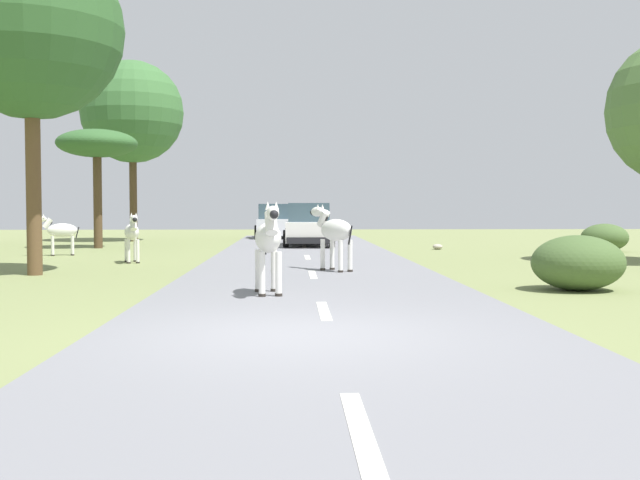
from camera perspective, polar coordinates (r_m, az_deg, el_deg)
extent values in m
plane|color=olive|center=(9.27, -1.82, -7.50)|extent=(90.00, 90.00, 0.00)
cube|color=slate|center=(9.28, 0.83, -7.34)|extent=(6.00, 64.00, 0.05)
cube|color=silver|center=(5.38, 3.12, -14.34)|extent=(0.16, 2.00, 0.01)
cube|color=silver|center=(11.25, 0.29, -5.45)|extent=(0.16, 2.00, 0.01)
cube|color=silver|center=(17.20, -0.57, -2.68)|extent=(0.16, 2.00, 0.01)
cube|color=silver|center=(23.18, -0.98, -1.33)|extent=(0.16, 2.00, 0.01)
cube|color=silver|center=(29.17, -1.22, -0.54)|extent=(0.16, 2.00, 0.01)
cube|color=silver|center=(35.16, -1.38, -0.02)|extent=(0.16, 2.00, 0.01)
ellipsoid|color=silver|center=(13.36, -4.02, 0.17)|extent=(0.61, 1.20, 0.54)
cylinder|color=silver|center=(13.01, -4.49, -2.65)|extent=(0.13, 0.13, 0.78)
cylinder|color=#28231E|center=(13.05, -4.49, -4.25)|extent=(0.15, 0.15, 0.05)
cylinder|color=silver|center=(13.04, -3.21, -2.63)|extent=(0.13, 0.13, 0.78)
cylinder|color=#28231E|center=(13.08, -3.20, -4.23)|extent=(0.15, 0.15, 0.05)
cylinder|color=silver|center=(13.76, -4.78, -2.37)|extent=(0.13, 0.13, 0.78)
cylinder|color=#28231E|center=(13.79, -4.77, -3.88)|extent=(0.15, 0.15, 0.05)
cylinder|color=silver|center=(13.79, -3.56, -2.35)|extent=(0.13, 0.13, 0.78)
cylinder|color=#28231E|center=(13.82, -3.56, -3.87)|extent=(0.15, 0.15, 0.05)
cylinder|color=silver|center=(12.80, -3.78, 1.32)|extent=(0.26, 0.44, 0.46)
cube|color=black|center=(12.80, -3.78, 1.74)|extent=(0.09, 0.38, 0.32)
ellipsoid|color=silver|center=(12.53, -3.66, 2.08)|extent=(0.27, 0.53, 0.25)
ellipsoid|color=black|center=(12.33, -3.56, 1.98)|extent=(0.17, 0.19, 0.15)
cone|color=silver|center=(12.65, -4.05, 2.65)|extent=(0.11, 0.11, 0.15)
cone|color=silver|center=(12.66, -3.39, 2.65)|extent=(0.11, 0.11, 0.15)
cylinder|color=black|center=(13.93, -4.26, -0.17)|extent=(0.06, 0.17, 0.47)
ellipsoid|color=silver|center=(26.24, -19.23, 0.72)|extent=(1.04, 0.69, 0.46)
cylinder|color=silver|center=(26.37, -19.91, -0.42)|extent=(0.12, 0.12, 0.66)
cylinder|color=#28231E|center=(26.38, -19.90, -1.08)|extent=(0.14, 0.14, 0.04)
cylinder|color=silver|center=(26.12, -19.89, -0.44)|extent=(0.12, 0.12, 0.66)
cylinder|color=#28231E|center=(26.14, -19.88, -1.12)|extent=(0.14, 0.14, 0.04)
cylinder|color=silver|center=(26.40, -18.54, -0.40)|extent=(0.12, 0.12, 0.66)
cylinder|color=#28231E|center=(26.42, -18.53, -1.06)|extent=(0.14, 0.14, 0.04)
cylinder|color=silver|center=(26.16, -18.51, -0.42)|extent=(0.12, 0.12, 0.66)
cylinder|color=#28231E|center=(26.17, -18.50, -1.09)|extent=(0.14, 0.14, 0.04)
cylinder|color=silver|center=(26.21, -20.24, 1.21)|extent=(0.38, 0.28, 0.39)
cube|color=black|center=(26.21, -20.24, 1.39)|extent=(0.31, 0.14, 0.27)
ellipsoid|color=silver|center=(26.20, -20.74, 1.52)|extent=(0.45, 0.31, 0.21)
ellipsoid|color=black|center=(26.20, -21.11, 1.48)|extent=(0.18, 0.17, 0.13)
cone|color=silver|center=(26.27, -20.52, 1.75)|extent=(0.10, 0.10, 0.12)
cone|color=silver|center=(26.14, -20.51, 1.75)|extent=(0.10, 0.10, 0.12)
cylinder|color=black|center=(26.27, -18.18, 0.54)|extent=(0.14, 0.08, 0.39)
ellipsoid|color=silver|center=(18.15, 1.26, 0.76)|extent=(1.00, 1.21, 0.54)
cylinder|color=silver|center=(18.57, 0.94, -1.10)|extent=(0.16, 0.16, 0.78)
cylinder|color=#28231E|center=(18.59, 0.94, -2.22)|extent=(0.18, 0.18, 0.05)
cylinder|color=silver|center=(18.40, 0.21, -1.14)|extent=(0.16, 0.16, 0.78)
cylinder|color=#28231E|center=(18.43, 0.21, -2.26)|extent=(0.18, 0.18, 0.05)
cylinder|color=silver|center=(17.97, 2.33, -1.23)|extent=(0.16, 0.16, 0.78)
cylinder|color=#28231E|center=(18.00, 2.33, -2.38)|extent=(0.18, 0.18, 0.05)
cylinder|color=silver|center=(17.80, 1.59, -1.26)|extent=(0.16, 0.16, 0.78)
cylinder|color=#28231E|center=(17.82, 1.58, -2.42)|extent=(0.18, 0.18, 0.05)
cylinder|color=silver|center=(18.59, 0.27, 1.66)|extent=(0.39, 0.45, 0.46)
cube|color=black|center=(18.59, 0.27, 1.95)|extent=(0.24, 0.34, 0.32)
ellipsoid|color=silver|center=(18.81, -0.20, 2.19)|extent=(0.44, 0.53, 0.25)
ellipsoid|color=black|center=(18.97, -0.54, 2.14)|extent=(0.22, 0.22, 0.15)
cone|color=silver|center=(18.75, 0.20, 2.57)|extent=(0.13, 0.13, 0.15)
cone|color=silver|center=(18.66, -0.17, 2.57)|extent=(0.13, 0.13, 0.15)
cylinder|color=black|center=(17.70, 2.34, 0.38)|extent=(0.12, 0.16, 0.46)
ellipsoid|color=silver|center=(22.26, -14.29, 0.59)|extent=(0.69, 1.09, 0.48)
cylinder|color=silver|center=(21.94, -14.53, -0.87)|extent=(0.13, 0.13, 0.69)
cylinder|color=#28231E|center=(21.96, -14.52, -1.71)|extent=(0.15, 0.15, 0.05)
cylinder|color=silver|center=(21.96, -13.86, -0.86)|extent=(0.13, 0.13, 0.69)
cylinder|color=#28231E|center=(21.98, -13.85, -1.70)|extent=(0.15, 0.15, 0.05)
cylinder|color=silver|center=(22.60, -14.68, -0.77)|extent=(0.13, 0.13, 0.69)
cylinder|color=#28231E|center=(22.62, -14.68, -1.59)|extent=(0.15, 0.15, 0.05)
cylinder|color=silver|center=(22.62, -14.03, -0.76)|extent=(0.13, 0.13, 0.69)
cylinder|color=#28231E|center=(22.64, -14.03, -1.58)|extent=(0.15, 0.15, 0.05)
cylinder|color=silver|center=(21.77, -14.18, 1.20)|extent=(0.29, 0.40, 0.41)
cube|color=black|center=(21.76, -14.18, 1.42)|extent=(0.14, 0.33, 0.28)
ellipsoid|color=silver|center=(21.53, -14.12, 1.59)|extent=(0.31, 0.48, 0.22)
ellipsoid|color=black|center=(21.35, -14.07, 1.54)|extent=(0.17, 0.19, 0.13)
cone|color=silver|center=(21.63, -14.32, 1.88)|extent=(0.10, 0.10, 0.13)
cone|color=silver|center=(21.64, -13.98, 1.89)|extent=(0.10, 0.10, 0.13)
cylinder|color=black|center=(22.76, -14.41, 0.40)|extent=(0.08, 0.15, 0.41)
cube|color=white|center=(30.26, -0.86, 0.66)|extent=(1.89, 4.24, 0.80)
cube|color=#334751|center=(30.44, -0.86, 2.14)|extent=(1.68, 2.23, 0.76)
cube|color=black|center=(28.11, -0.85, -0.04)|extent=(1.71, 0.20, 0.24)
cylinder|color=black|center=(28.93, -2.64, 0.10)|extent=(0.23, 0.68, 0.68)
cylinder|color=black|center=(28.94, 0.93, 0.10)|extent=(0.23, 0.68, 0.68)
cylinder|color=black|center=(31.63, -2.50, 0.31)|extent=(0.23, 0.68, 0.68)
cylinder|color=black|center=(31.63, 0.76, 0.31)|extent=(0.23, 0.68, 0.68)
cube|color=silver|center=(38.10, -3.46, 1.04)|extent=(1.85, 4.22, 0.80)
cube|color=#334751|center=(37.88, -3.47, 2.21)|extent=(1.66, 2.22, 0.76)
cube|color=black|center=(40.26, -3.42, 0.73)|extent=(1.71, 0.18, 0.24)
cylinder|color=black|center=(39.45, -2.13, 0.75)|extent=(0.23, 0.68, 0.68)
cylinder|color=black|center=(39.47, -4.74, 0.74)|extent=(0.23, 0.68, 0.68)
cylinder|color=black|center=(36.75, -2.08, 0.62)|extent=(0.23, 0.68, 0.68)
cylinder|color=black|center=(36.77, -4.88, 0.61)|extent=(0.23, 0.68, 0.68)
cylinder|color=#4C3823|center=(30.51, -16.74, 2.76)|extent=(0.34, 0.34, 3.59)
ellipsoid|color=#2D5628|center=(30.61, -16.80, 7.14)|extent=(3.13, 3.13, 1.10)
cylinder|color=brown|center=(18.86, -21.18, 3.72)|extent=(0.35, 0.35, 4.12)
sphere|color=#2D5628|center=(19.32, -21.37, 15.00)|extent=(4.31, 4.31, 4.31)
cylinder|color=#4C3823|center=(36.25, -14.18, 3.22)|extent=(0.35, 0.35, 4.20)
sphere|color=#386633|center=(36.53, -14.25, 9.54)|extent=(4.81, 4.81, 4.81)
ellipsoid|color=#425B2D|center=(28.95, 21.06, 0.17)|extent=(1.70, 1.53, 1.02)
ellipsoid|color=#425B2D|center=(15.23, 19.24, -1.67)|extent=(1.79, 1.61, 1.08)
ellipsoid|color=#A89E8C|center=(28.73, 9.04, -0.52)|extent=(0.38, 0.41, 0.21)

